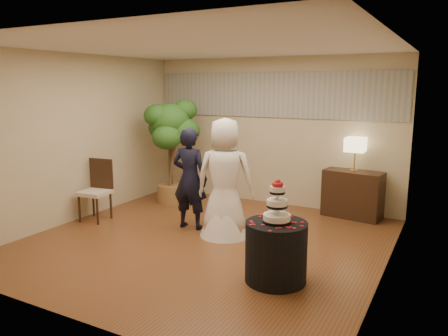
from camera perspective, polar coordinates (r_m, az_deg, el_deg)
The scene contains 15 objects.
floor at distance 6.56m, azimuth -2.46°, elevation -9.55°, with size 5.00×5.00×0.00m, color brown.
ceiling at distance 6.18m, azimuth -2.68°, elevation 15.61°, with size 5.00×5.00×0.00m, color white.
wall_back at distance 8.44m, azimuth 6.20°, elevation 4.74°, with size 5.00×0.06×2.80m, color #C4B591.
wall_front at distance 4.30m, azimuth -19.91°, elevation -1.65°, with size 5.00×0.06×2.80m, color #C4B591.
wall_left at distance 7.79m, azimuth -18.59°, elevation 3.74°, with size 0.06×5.00×2.80m, color #C4B591.
wall_right at distance 5.39m, azimuth 20.89°, elevation 0.70°, with size 0.06×5.00×2.80m, color #C4B591.
mural_border at distance 8.38m, azimuth 6.24°, elevation 9.49°, with size 4.90×0.02×0.85m, color #97998F.
groom at distance 6.96m, azimuth -4.48°, elevation -1.39°, with size 0.59×0.39×1.63m, color black.
bride at distance 6.57m, azimuth 0.12°, elevation -1.28°, with size 0.88×0.78×1.81m, color white.
cake_table at distance 5.23m, azimuth 6.81°, elevation -10.82°, with size 0.72×0.72×0.72m, color black.
wedding_cake at distance 5.04m, azimuth 6.96°, elevation -4.30°, with size 0.32×0.32×0.51m, color white, non-canonical shape.
console at distance 7.93m, azimuth 16.45°, elevation -3.30°, with size 0.99×0.44×0.82m, color black.
table_lamp at distance 7.79m, azimuth 16.72°, elevation 1.71°, with size 0.33×0.33×0.58m, color beige, non-canonical shape.
ficus_tree at distance 8.53m, azimuth -7.01°, elevation 2.26°, with size 0.98×0.98×2.05m, color #295D1F, non-canonical shape.
side_chair at distance 7.72m, azimuth -16.57°, elevation -2.86°, with size 0.47×0.49×1.04m, color black, non-canonical shape.
Camera 1 is at (3.16, -5.28, 2.28)m, focal length 35.00 mm.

